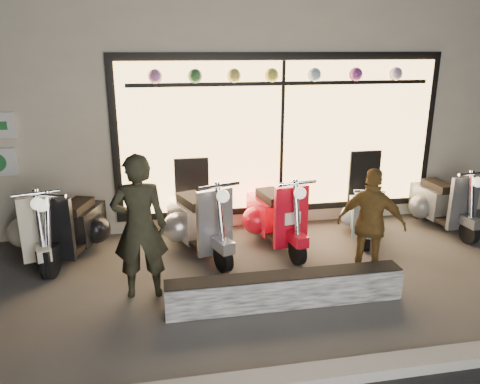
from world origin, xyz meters
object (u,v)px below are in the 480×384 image
(scooter_red, at_px, (273,215))
(man, at_px, (140,227))
(graffiti_barrier, at_px, (285,290))
(woman, at_px, (371,224))
(scooter_silver, at_px, (196,220))

(scooter_red, xyz_separation_m, man, (-1.99, -1.29, 0.44))
(graffiti_barrier, relative_size, man, 1.58)
(graffiti_barrier, distance_m, woman, 1.49)
(scooter_silver, height_order, scooter_red, scooter_silver)
(graffiti_barrier, xyz_separation_m, woman, (1.29, 0.51, 0.55))
(woman, bearing_deg, scooter_red, -22.34)
(graffiti_barrier, bearing_deg, woman, 21.63)
(scooter_red, bearing_deg, man, -156.79)
(graffiti_barrier, xyz_separation_m, man, (-1.66, 0.57, 0.70))
(man, xyz_separation_m, woman, (2.95, -0.05, -0.15))
(graffiti_barrier, bearing_deg, man, 161.20)
(man, relative_size, woman, 1.20)
(man, bearing_deg, graffiti_barrier, 162.73)
(scooter_red, distance_m, man, 2.42)
(scooter_red, bearing_deg, graffiti_barrier, -109.87)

